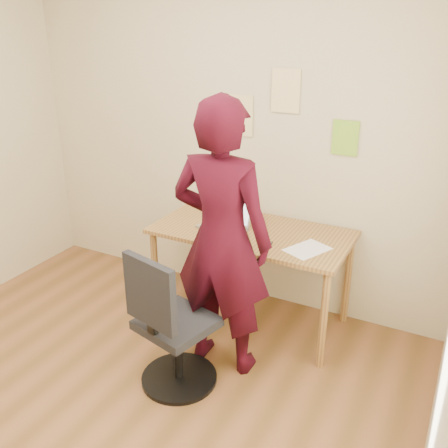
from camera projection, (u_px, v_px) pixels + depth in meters
The scene contains 10 objects.
room at pixel (60, 201), 2.36m from camera, with size 3.58×3.58×2.78m.
desk at pixel (252, 241), 3.60m from camera, with size 1.40×0.70×0.74m.
laptop at pixel (227, 221), 3.59m from camera, with size 0.40×0.38×0.23m.
paper_sheet at pixel (307, 249), 3.28m from camera, with size 0.20×0.29×0.00m, color white.
phone at pixel (266, 246), 3.32m from camera, with size 0.08×0.14×0.01m.
wall_note_left at pixel (240, 115), 3.69m from camera, with size 0.21×0.00×0.30m, color #F0D590.
wall_note_mid at pixel (286, 91), 3.46m from camera, with size 0.21×0.00×0.30m, color #F0D590.
wall_note_right at pixel (345, 138), 3.38m from camera, with size 0.18×0.00×0.24m, color #80BD2A.
office_chair at pixel (170, 332), 3.01m from camera, with size 0.50×0.51×0.93m.
person at pixel (222, 240), 3.05m from camera, with size 0.65×0.43×1.78m, color black.
Camera 1 is at (1.71, -1.61, 2.17)m, focal length 40.00 mm.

